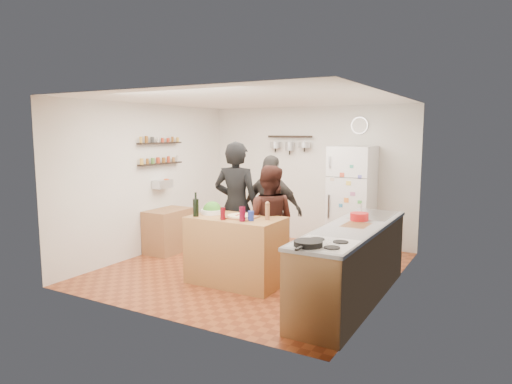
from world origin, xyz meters
The scene contains 26 objects.
room_shell centered at (0.00, 0.39, 1.25)m, with size 4.20×4.20×4.20m.
prep_island centered at (0.13, -0.68, 0.46)m, with size 1.25×0.72×0.91m, color #A8793D.
pizza_board centered at (0.21, -0.70, 0.92)m, with size 0.42×0.34×0.02m, color brown.
pizza centered at (0.21, -0.70, 0.94)m, with size 0.34×0.34×0.02m, color beige.
salad_bowl centered at (-0.29, -0.63, 0.94)m, with size 0.31×0.31×0.06m, color white.
wine_bottle centered at (-0.37, -0.90, 1.03)m, with size 0.08×0.08×0.24m, color black.
wine_glass_near centered at (0.08, -0.92, 0.99)m, with size 0.07×0.07×0.16m, color #5E0810.
wine_glass_far centered at (0.35, -0.88, 1.00)m, with size 0.08×0.08×0.19m, color #57071C.
pepper_mill centered at (0.58, -0.63, 1.00)m, with size 0.06×0.06×0.19m, color #8E5E3B.
salt_canister centered at (0.43, -0.80, 0.97)m, with size 0.08×0.08×0.13m, color navy.
person_left centered at (-0.21, -0.12, 0.95)m, with size 0.70×0.46×1.91m, color black.
person_center centered at (0.37, -0.20, 0.79)m, with size 0.77×0.60×1.58m, color black.
person_back centered at (0.16, 0.30, 0.85)m, with size 0.99×0.41×1.70m, color #292725.
counter_run centered at (1.70, -0.55, 0.45)m, with size 0.63×2.63×0.90m, color #9E7042.
stove_top centered at (1.70, -1.50, 0.91)m, with size 0.60×0.62×0.02m, color white.
skillet centered at (1.60, -1.68, 0.95)m, with size 0.29×0.29×0.06m, color black.
sink centered at (1.70, 0.30, 0.92)m, with size 0.50×0.80×0.03m, color silver.
cutting_board centered at (1.70, -0.43, 0.91)m, with size 0.30×0.40×0.02m, color brown.
red_bowl centered at (1.65, -0.14, 0.97)m, with size 0.23×0.23×0.10m, color #B31416.
fridge centered at (0.95, 1.75, 0.90)m, with size 0.70×0.68×1.80m, color white.
wall_clock centered at (0.95, 2.08, 2.15)m, with size 0.30×0.30×0.03m, color silver.
spice_shelf_lower centered at (-1.93, 0.20, 1.50)m, with size 0.12×1.00×0.03m, color black.
spice_shelf_upper centered at (-1.93, 0.20, 1.85)m, with size 0.12×1.00×0.03m, color black.
produce_basket centered at (-1.90, 0.20, 1.15)m, with size 0.18×0.35×0.14m, color silver.
side_table centered at (-1.74, 0.13, 0.36)m, with size 0.50×0.80×0.73m, color #AD7548.
pot_rack centered at (-0.35, 2.00, 1.95)m, with size 0.90×0.04×0.04m, color black.
Camera 1 is at (3.32, -5.77, 2.05)m, focal length 32.00 mm.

